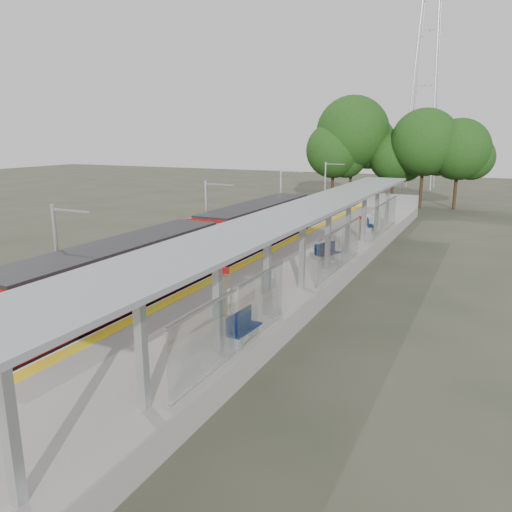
# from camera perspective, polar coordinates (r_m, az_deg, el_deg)

# --- Properties ---
(ground) EXTENTS (200.00, 200.00, 0.00)m
(ground) POSITION_cam_1_polar(r_m,az_deg,el_deg) (14.97, -23.91, -20.66)
(ground) COLOR #474438
(ground) RESTS_ON ground
(trackbed) EXTENTS (3.00, 70.00, 0.24)m
(trackbed) POSITION_cam_1_polar(r_m,az_deg,el_deg) (32.21, -1.91, -0.77)
(trackbed) COLOR #59544C
(trackbed) RESTS_ON ground
(platform) EXTENTS (6.00, 50.00, 1.00)m
(platform) POSITION_cam_1_polar(r_m,az_deg,el_deg) (30.35, 5.64, -0.99)
(platform) COLOR gray
(platform) RESTS_ON ground
(tactile_strip) EXTENTS (0.60, 50.00, 0.02)m
(tactile_strip) POSITION_cam_1_polar(r_m,az_deg,el_deg) (31.16, 1.26, 0.43)
(tactile_strip) COLOR yellow
(tactile_strip) RESTS_ON platform
(end_fence) EXTENTS (6.00, 0.10, 1.20)m
(end_fence) POSITION_cam_1_polar(r_m,az_deg,el_deg) (53.92, 14.91, 6.26)
(end_fence) COLOR #9EA0A5
(end_fence) RESTS_ON platform
(train) EXTENTS (2.74, 27.60, 3.62)m
(train) POSITION_cam_1_polar(r_m,az_deg,el_deg) (28.12, -5.99, 1.07)
(train) COLOR black
(train) RESTS_ON ground
(canopy) EXTENTS (3.27, 38.00, 3.66)m
(canopy) POSITION_cam_1_polar(r_m,az_deg,el_deg) (25.55, 6.27, 4.69)
(canopy) COLOR #9EA0A5
(canopy) RESTS_ON platform
(pylon) EXTENTS (8.00, 4.00, 38.00)m
(pylon) POSITION_cam_1_polar(r_m,az_deg,el_deg) (82.09, 19.01, 20.60)
(pylon) COLOR #9EA0A5
(pylon) RESTS_ON ground
(tree_cluster) EXTENTS (20.11, 8.99, 12.66)m
(tree_cluster) POSITION_cam_1_polar(r_m,az_deg,el_deg) (60.21, 14.77, 12.40)
(tree_cluster) COLOR #382316
(tree_cluster) RESTS_ON ground
(catenary_masts) EXTENTS (2.08, 48.16, 5.40)m
(catenary_masts) POSITION_cam_1_polar(r_m,az_deg,el_deg) (31.60, -5.56, 4.07)
(catenary_masts) COLOR #9EA0A5
(catenary_masts) RESTS_ON ground
(bench_near) EXTENTS (0.60, 1.69, 1.14)m
(bench_near) POSITION_cam_1_polar(r_m,az_deg,el_deg) (17.73, -1.59, -8.04)
(bench_near) COLOR #0F214F
(bench_near) RESTS_ON platform
(bench_mid) EXTENTS (1.18, 1.71, 1.13)m
(bench_mid) POSITION_cam_1_polar(r_m,az_deg,el_deg) (29.01, 8.09, 0.48)
(bench_mid) COLOR #0F214F
(bench_mid) RESTS_ON platform
(bench_far) EXTENTS (0.88, 1.53, 1.00)m
(bench_far) POSITION_cam_1_polar(r_m,az_deg,el_deg) (38.85, 12.81, 3.53)
(bench_far) COLOR #0F214F
(bench_far) RESTS_ON platform
(info_pillar_near) EXTENTS (0.45, 0.45, 1.98)m
(info_pillar_near) POSITION_cam_1_polar(r_m,az_deg,el_deg) (20.42, -3.59, -4.32)
(info_pillar_near) COLOR #C3B38E
(info_pillar_near) RESTS_ON platform
(info_pillar_far) EXTENTS (0.36, 0.36, 1.62)m
(info_pillar_far) POSITION_cam_1_polar(r_m,az_deg,el_deg) (35.86, 11.86, 3.03)
(info_pillar_far) COLOR #C3B38E
(info_pillar_far) RESTS_ON platform
(litter_bin) EXTENTS (0.46, 0.46, 0.80)m
(litter_bin) POSITION_cam_1_polar(r_m,az_deg,el_deg) (21.22, 1.39, -4.90)
(litter_bin) COLOR #9EA0A5
(litter_bin) RESTS_ON platform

